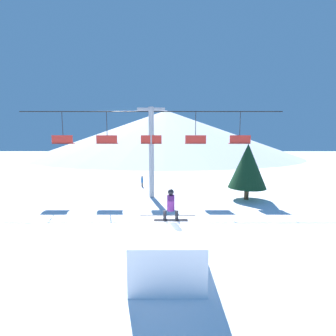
% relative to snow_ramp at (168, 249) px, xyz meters
% --- Properties ---
extents(ground_plane, '(220.00, 220.00, 0.00)m').
position_rel_snow_ramp_xyz_m(ground_plane, '(-0.70, 0.03, -0.82)').
color(ground_plane, white).
extents(mountain_ridge, '(87.53, 87.53, 16.06)m').
position_rel_snow_ramp_xyz_m(mountain_ridge, '(-0.70, 73.16, 7.21)').
color(mountain_ridge, silver).
rests_on(mountain_ridge, ground_plane).
extents(snow_ramp, '(2.54, 3.33, 1.64)m').
position_rel_snow_ramp_xyz_m(snow_ramp, '(0.00, 0.00, 0.00)').
color(snow_ramp, white).
rests_on(snow_ramp, ground_plane).
extents(snowboarder, '(1.43, 0.32, 1.35)m').
position_rel_snow_ramp_xyz_m(snowboarder, '(0.13, 0.94, 1.50)').
color(snowboarder, black).
rests_on(snowboarder, snow_ramp).
extents(chairlift, '(22.72, 0.46, 7.95)m').
position_rel_snow_ramp_xyz_m(chairlift, '(-1.44, 11.54, 3.87)').
color(chairlift, '#9E9EA3').
rests_on(chairlift, ground_plane).
extents(pine_tree_near, '(3.18, 3.18, 4.81)m').
position_rel_snow_ramp_xyz_m(pine_tree_near, '(6.79, 10.75, 2.09)').
color(pine_tree_near, '#4C3823').
rests_on(pine_tree_near, ground_plane).
extents(distant_skier, '(0.24, 0.24, 1.23)m').
position_rel_snow_ramp_xyz_m(distant_skier, '(-2.86, 16.31, -0.15)').
color(distant_skier, black).
rests_on(distant_skier, ground_plane).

